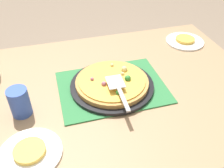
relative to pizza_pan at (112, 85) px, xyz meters
The scene contains 10 objects.
dining_table 0.12m from the pizza_pan, ahead, with size 1.40×1.00×0.75m.
placemat 0.01m from the pizza_pan, ahead, with size 0.48×0.36×0.01m, color #2D753D.
pizza_pan is the anchor object (origin of this frame).
pizza 0.02m from the pizza_pan, behind, with size 0.33×0.33×0.05m.
plate_near_left 0.46m from the pizza_pan, 36.53° to the left, with size 0.22×0.22×0.01m, color white.
plate_far_right 0.61m from the pizza_pan, 151.08° to the right, with size 0.22×0.22×0.01m, color white.
served_slice_left 0.46m from the pizza_pan, 36.53° to the left, with size 0.11×0.11×0.02m, color #EAB747.
served_slice_right 0.61m from the pizza_pan, 151.08° to the right, with size 0.11×0.11×0.02m, color gold.
cup_far 0.40m from the pizza_pan, ahead, with size 0.08×0.08×0.12m, color #3351AD.
pizza_server 0.11m from the pizza_pan, 88.37° to the left, with size 0.07×0.23×0.01m.
Camera 1 is at (0.24, 0.85, 1.47)m, focal length 39.88 mm.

